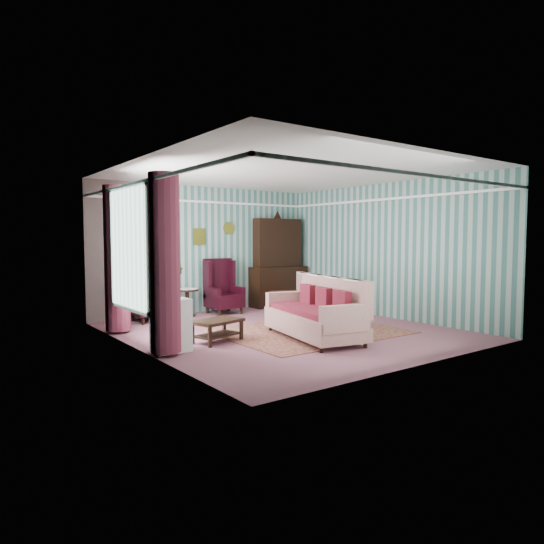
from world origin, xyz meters
TOP-DOWN VIEW (x-y plane):
  - floor at (0.00, 0.00)m, footprint 6.00×6.00m
  - room_shell at (-0.62, 0.18)m, footprint 5.53×6.02m
  - bookcase at (-1.35, 2.84)m, footprint 0.80×0.28m
  - dresser_hutch at (1.90, 2.72)m, footprint 1.50×0.56m
  - wingback_left at (-1.60, 2.45)m, footprint 0.76×0.80m
  - wingback_right at (0.15, 2.45)m, footprint 0.76×0.80m
  - seated_woman at (-1.60, 2.45)m, footprint 0.44×0.40m
  - round_side_table at (-0.70, 2.60)m, footprint 0.50×0.50m
  - nest_table at (2.47, 0.90)m, footprint 0.45×0.38m
  - plant_stand at (-2.40, -0.30)m, footprint 0.55×0.35m
  - rug at (0.30, -0.30)m, footprint 3.20×2.60m
  - sofa at (-0.03, -0.85)m, footprint 1.33×2.27m
  - floral_armchair at (0.73, 0.83)m, footprint 1.14×1.13m
  - coffee_table at (-1.49, -0.10)m, footprint 0.93×0.70m
  - potted_plant_a at (-2.49, -0.35)m, footprint 0.45×0.42m
  - potted_plant_b at (-2.30, -0.18)m, footprint 0.36×0.33m
  - potted_plant_c at (-2.51, -0.23)m, footprint 0.28×0.28m

SIDE VIEW (x-z plane):
  - floor at x=0.00m, z-range 0.00..0.00m
  - rug at x=0.30m, z-range 0.00..0.01m
  - coffee_table at x=-1.49m, z-range 0.00..0.37m
  - nest_table at x=2.47m, z-range 0.00..0.54m
  - round_side_table at x=-0.70m, z-range 0.00..0.60m
  - plant_stand at x=-2.40m, z-range 0.00..0.80m
  - floral_armchair at x=0.73m, z-range 0.00..0.90m
  - sofa at x=-0.03m, z-range 0.00..1.13m
  - seated_woman at x=-1.60m, z-range 0.00..1.18m
  - wingback_left at x=-1.60m, z-range 0.00..1.25m
  - wingback_right at x=0.15m, z-range 0.00..1.25m
  - potted_plant_a at x=-2.49m, z-range 0.80..1.21m
  - potted_plant_c at x=-2.51m, z-range 0.80..1.23m
  - potted_plant_b at x=-2.30m, z-range 0.80..1.32m
  - bookcase at x=-1.35m, z-range 0.00..2.24m
  - dresser_hutch at x=1.90m, z-range 0.00..2.36m
  - room_shell at x=-0.62m, z-range 0.55..3.46m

